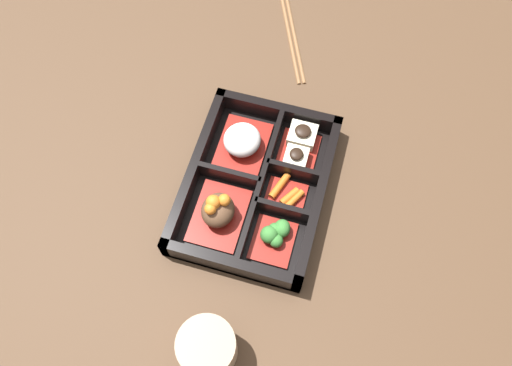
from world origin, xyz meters
name	(u,v)px	position (x,y,z in m)	size (l,w,h in m)	color
ground_plane	(256,190)	(0.00, 0.00, 0.00)	(3.00, 3.00, 0.00)	#4C3523
bento_base	(256,188)	(0.00, 0.00, 0.01)	(0.28, 0.21, 0.01)	black
bento_rim	(258,184)	(0.00, 0.00, 0.02)	(0.28, 0.21, 0.04)	black
bowl_stew	(218,211)	(-0.06, 0.04, 0.03)	(0.10, 0.08, 0.06)	maroon
bowl_rice	(242,141)	(0.06, 0.04, 0.03)	(0.10, 0.08, 0.04)	maroon
bowl_greens	(276,234)	(-0.07, -0.05, 0.02)	(0.07, 0.06, 0.03)	maroon
bowl_carrots	(286,193)	(0.00, -0.05, 0.02)	(0.06, 0.06, 0.02)	maroon
bowl_tofu	(299,146)	(0.08, -0.05, 0.02)	(0.08, 0.06, 0.03)	maroon
tea_cup	(208,348)	(-0.25, -0.01, 0.04)	(0.08, 0.08, 0.07)	gray
chopsticks	(291,32)	(0.32, 0.02, 0.00)	(0.22, 0.11, 0.01)	brown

